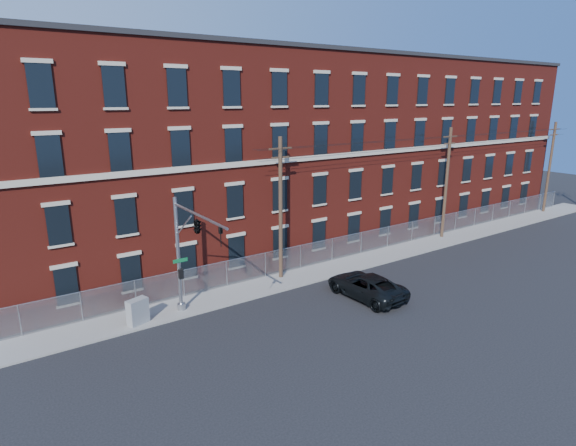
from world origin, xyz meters
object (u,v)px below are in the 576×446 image
(pickup_truck, at_px, (366,286))
(utility_cabinet, at_px, (138,311))
(traffic_signal_mast, at_px, (193,236))
(utility_pole_near, at_px, (281,206))

(pickup_truck, xyz_separation_m, utility_cabinet, (-13.49, 4.46, 0.07))
(traffic_signal_mast, xyz_separation_m, utility_cabinet, (-2.72, 2.02, -4.53))
(utility_pole_near, bearing_deg, pickup_truck, -64.70)
(traffic_signal_mast, height_order, utility_cabinet, traffic_signal_mast)
(traffic_signal_mast, distance_m, utility_pole_near, 8.70)
(utility_pole_near, bearing_deg, utility_cabinet, -172.56)
(pickup_truck, distance_m, utility_cabinet, 14.20)
(traffic_signal_mast, height_order, utility_pole_near, utility_pole_near)
(pickup_truck, bearing_deg, utility_cabinet, -20.91)
(utility_pole_near, height_order, pickup_truck, utility_pole_near)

